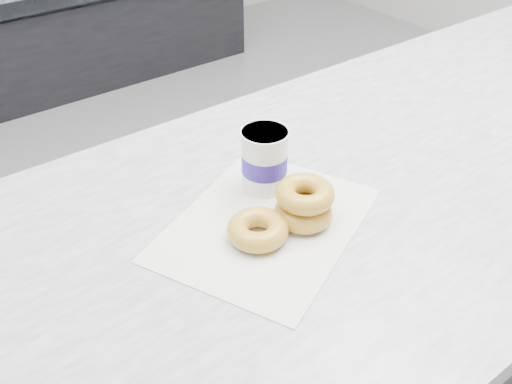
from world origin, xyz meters
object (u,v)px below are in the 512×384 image
at_px(counter, 414,296).
at_px(donut_single, 258,230).
at_px(donut_stack, 304,203).
at_px(coffee_cup, 265,159).

bearing_deg(counter, donut_single, -177.90).
bearing_deg(donut_stack, counter, 3.61).
relative_size(donut_single, donut_stack, 0.92).
bearing_deg(donut_stack, coffee_cup, 86.35).
bearing_deg(coffee_cup, donut_stack, -104.48).
xyz_separation_m(counter, donut_stack, (-0.40, -0.03, 0.48)).
distance_m(counter, donut_single, 0.68).
height_order(donut_stack, coffee_cup, coffee_cup).
bearing_deg(coffee_cup, donut_single, -142.74).
height_order(counter, donut_stack, donut_stack).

